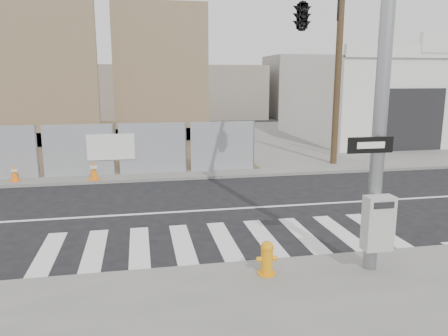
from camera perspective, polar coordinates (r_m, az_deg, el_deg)
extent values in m
plane|color=black|center=(12.93, -2.11, -5.55)|extent=(100.00, 100.00, 0.00)
cube|color=slate|center=(26.54, -6.85, 3.42)|extent=(50.00, 20.00, 0.12)
cylinder|color=gray|center=(8.62, 19.96, 9.63)|extent=(0.26, 0.26, 7.00)
cube|color=#B2B2AF|center=(8.77, 19.49, -6.81)|extent=(0.55, 0.30, 1.05)
cube|color=black|center=(8.44, 18.59, 2.86)|extent=(0.90, 0.03, 0.30)
cube|color=silver|center=(8.42, 18.65, 2.84)|extent=(0.55, 0.01, 0.12)
imported|color=black|center=(12.53, 10.21, 19.50)|extent=(0.53, 2.48, 1.00)
cylinder|color=gray|center=(19.54, 19.61, 7.75)|extent=(0.12, 0.12, 5.20)
imported|color=black|center=(19.56, 20.12, 15.07)|extent=(0.16, 0.20, 1.00)
cube|color=#7C684A|center=(25.72, -22.97, 11.42)|extent=(6.00, 0.50, 8.00)
cube|color=#7C684A|center=(26.32, -22.18, 3.58)|extent=(6.00, 1.30, 0.80)
cube|color=#7C684A|center=(26.24, -8.18, 12.19)|extent=(5.50, 0.50, 8.00)
cube|color=#7C684A|center=(26.85, -8.00, 4.47)|extent=(5.50, 1.30, 0.80)
cube|color=silver|center=(29.83, 21.41, 8.36)|extent=(12.00, 10.00, 4.80)
cube|color=black|center=(24.60, 23.54, 5.79)|extent=(3.40, 0.06, 3.20)
cylinder|color=#4D3B24|center=(19.64, 14.82, 15.07)|extent=(0.28, 0.28, 10.00)
cylinder|color=orange|center=(8.68, 5.59, -13.53)|extent=(0.37, 0.37, 0.04)
cylinder|color=orange|center=(8.57, 5.62, -12.03)|extent=(0.24, 0.24, 0.53)
sphere|color=orange|center=(8.46, 5.66, -10.28)|extent=(0.25, 0.25, 0.25)
cylinder|color=orange|center=(8.52, 4.70, -11.79)|extent=(0.13, 0.10, 0.10)
cylinder|color=orange|center=(8.59, 6.55, -11.61)|extent=(0.13, 0.10, 0.10)
cube|color=orange|center=(17.74, -25.61, -1.51)|extent=(0.38, 0.38, 0.03)
cone|color=orange|center=(17.68, -25.69, -0.56)|extent=(0.34, 0.34, 0.63)
cylinder|color=silver|center=(17.66, -25.72, -0.28)|extent=(0.24, 0.24, 0.07)
cube|color=orange|center=(16.92, -16.60, -1.42)|extent=(0.46, 0.46, 0.03)
cone|color=orange|center=(16.85, -16.67, -0.25)|extent=(0.41, 0.41, 0.74)
cylinder|color=silver|center=(16.83, -16.69, 0.10)|extent=(0.29, 0.29, 0.08)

